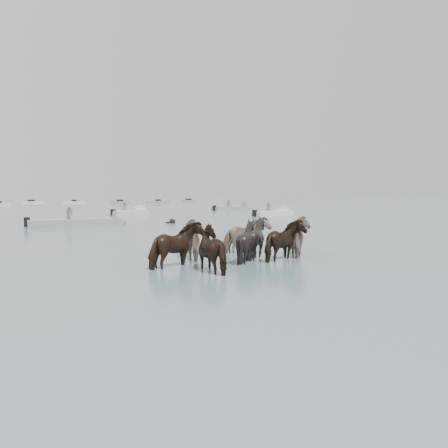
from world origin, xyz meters
TOP-DOWN VIEW (x-y plane):
  - ground at (0.00, 0.00)m, footprint 400.00×400.00m
  - pony_herd at (0.18, 1.01)m, footprint 6.76×4.20m
  - swimming_pony at (7.55, 18.40)m, footprint 0.72×0.44m
  - motorboat_b at (1.78, 19.28)m, footprint 6.57×2.72m
  - motorboat_c at (11.08, 32.30)m, footprint 5.37×3.95m
  - motorboat_d at (21.37, 22.40)m, footprint 5.89×2.77m
  - motorboat_e at (27.18, 36.15)m, footprint 5.52×2.20m

SIDE VIEW (x-z plane):
  - ground at x=0.00m, z-range 0.00..0.00m
  - swimming_pony at x=7.55m, z-range -0.12..0.32m
  - motorboat_b at x=1.78m, z-range -0.74..1.18m
  - motorboat_d at x=21.37m, z-range -0.73..1.19m
  - motorboat_e at x=27.18m, z-range -0.73..1.19m
  - motorboat_c at x=11.08m, z-range -0.73..1.19m
  - pony_herd at x=0.18m, z-range -0.27..1.33m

